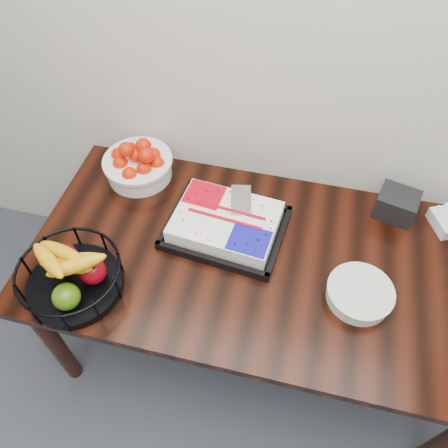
% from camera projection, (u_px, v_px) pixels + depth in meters
% --- Properties ---
extents(table, '(1.80, 0.90, 0.75)m').
position_uv_depth(table, '(261.00, 270.00, 1.74)').
color(table, black).
rests_on(table, ground).
extents(cake_tray, '(0.49, 0.40, 0.09)m').
position_uv_depth(cake_tray, '(226.00, 224.00, 1.72)').
color(cake_tray, black).
rests_on(cake_tray, table).
extents(tangerine_bowl, '(0.30, 0.30, 0.19)m').
position_uv_depth(tangerine_bowl, '(138.00, 161.00, 1.89)').
color(tangerine_bowl, white).
rests_on(tangerine_bowl, table).
extents(fruit_basket, '(0.37, 0.37, 0.19)m').
position_uv_depth(fruit_basket, '(71.00, 276.00, 1.53)').
color(fruit_basket, black).
rests_on(fruit_basket, table).
extents(plate_stack, '(0.24, 0.24, 0.06)m').
position_uv_depth(plate_stack, '(359.00, 294.00, 1.55)').
color(plate_stack, white).
rests_on(plate_stack, table).
extents(napkin_box, '(0.18, 0.16, 0.11)m').
position_uv_depth(napkin_box, '(396.00, 204.00, 1.77)').
color(napkin_box, black).
rests_on(napkin_box, table).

